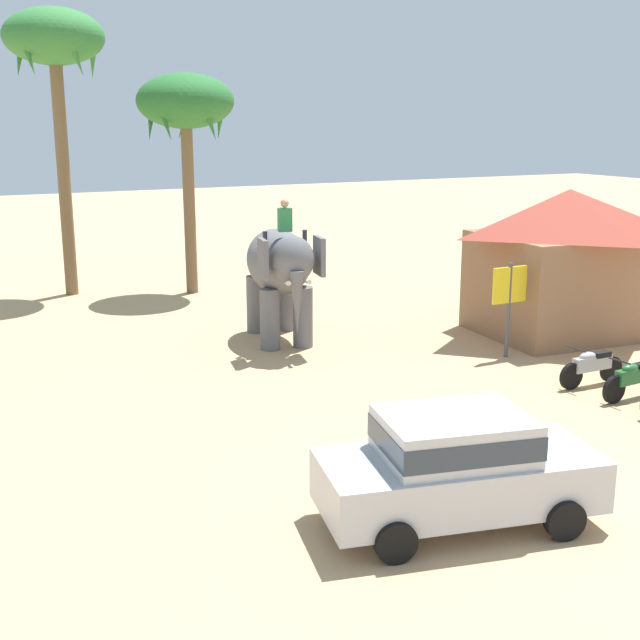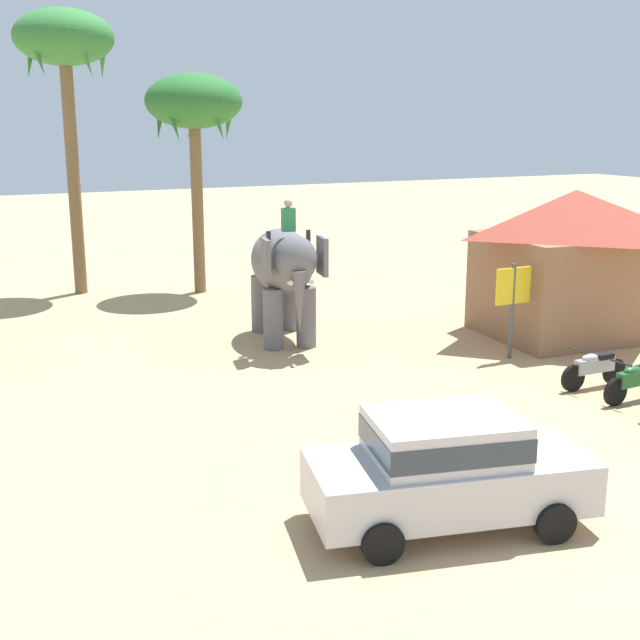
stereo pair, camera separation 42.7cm
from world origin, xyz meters
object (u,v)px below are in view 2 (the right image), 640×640
(car_sedan_foreground, at_px, (447,466))
(motorcycle_far_in_row, at_px, (636,380))
(elephant_with_mahout, at_px, (284,268))
(palm_tree_behind_elephant, at_px, (64,47))
(palm_tree_leaning_seaward, at_px, (194,107))
(motorcycle_end_of_row, at_px, (594,368))
(roadside_hut, at_px, (572,259))
(signboard_yellow, at_px, (513,292))

(car_sedan_foreground, height_order, motorcycle_far_in_row, car_sedan_foreground)
(car_sedan_foreground, relative_size, motorcycle_far_in_row, 2.43)
(car_sedan_foreground, xyz_separation_m, elephant_with_mahout, (2.00, 10.57, 1.06))
(elephant_with_mahout, xyz_separation_m, palm_tree_behind_elephant, (-3.78, 8.92, 6.09))
(motorcycle_far_in_row, xyz_separation_m, palm_tree_behind_elephant, (-8.52, 16.66, 7.61))
(palm_tree_leaning_seaward, bearing_deg, motorcycle_far_in_row, -72.39)
(motorcycle_far_in_row, distance_m, palm_tree_behind_elephant, 20.20)
(palm_tree_leaning_seaward, bearing_deg, motorcycle_end_of_row, -71.61)
(roadside_hut, bearing_deg, car_sedan_foreground, -140.14)
(motorcycle_far_in_row, relative_size, roadside_hut, 0.34)
(roadside_hut, bearing_deg, palm_tree_leaning_seaward, 126.41)
(car_sedan_foreground, height_order, signboard_yellow, signboard_yellow)
(elephant_with_mahout, relative_size, roadside_hut, 0.75)
(palm_tree_behind_elephant, xyz_separation_m, palm_tree_leaning_seaward, (3.75, -1.63, -1.85))
(roadside_hut, bearing_deg, motorcycle_end_of_row, -125.21)
(palm_tree_behind_elephant, distance_m, palm_tree_leaning_seaward, 4.49)
(elephant_with_mahout, relative_size, palm_tree_behind_elephant, 0.43)
(palm_tree_leaning_seaward, bearing_deg, palm_tree_behind_elephant, 156.52)
(elephant_with_mahout, height_order, motorcycle_end_of_row, elephant_with_mahout)
(palm_tree_leaning_seaward, height_order, signboard_yellow, palm_tree_leaning_seaward)
(car_sedan_foreground, relative_size, palm_tree_leaning_seaward, 0.60)
(car_sedan_foreground, bearing_deg, signboard_yellow, 45.80)
(car_sedan_foreground, distance_m, motorcycle_far_in_row, 7.33)
(palm_tree_behind_elephant, bearing_deg, roadside_hut, -46.28)
(motorcycle_end_of_row, distance_m, palm_tree_leaning_seaward, 15.79)
(elephant_with_mahout, bearing_deg, motorcycle_end_of_row, -55.29)
(elephant_with_mahout, height_order, palm_tree_behind_elephant, palm_tree_behind_elephant)
(palm_tree_leaning_seaward, xyz_separation_m, roadside_hut, (7.40, -10.03, -4.10))
(car_sedan_foreground, distance_m, motorcycle_end_of_row, 7.70)
(motorcycle_end_of_row, relative_size, roadside_hut, 0.34)
(motorcycle_far_in_row, relative_size, motorcycle_end_of_row, 1.00)
(car_sedan_foreground, xyz_separation_m, signboard_yellow, (6.43, 6.61, 0.76))
(motorcycle_far_in_row, height_order, palm_tree_behind_elephant, palm_tree_behind_elephant)
(elephant_with_mahout, relative_size, signboard_yellow, 1.67)
(motorcycle_end_of_row, bearing_deg, palm_tree_behind_elephant, 118.30)
(elephant_with_mahout, height_order, roadside_hut, roadside_hut)
(palm_tree_leaning_seaward, height_order, roadside_hut, palm_tree_leaning_seaward)
(motorcycle_far_in_row, height_order, signboard_yellow, signboard_yellow)
(motorcycle_far_in_row, bearing_deg, palm_tree_leaning_seaward, 107.61)
(motorcycle_far_in_row, xyz_separation_m, signboard_yellow, (-0.32, 3.78, 1.22))
(motorcycle_far_in_row, bearing_deg, palm_tree_behind_elephant, 117.09)
(motorcycle_end_of_row, relative_size, palm_tree_leaning_seaward, 0.25)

